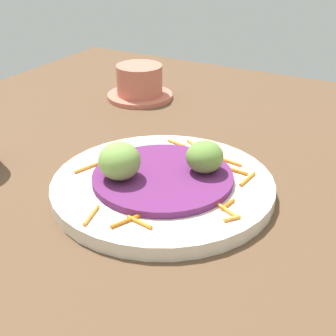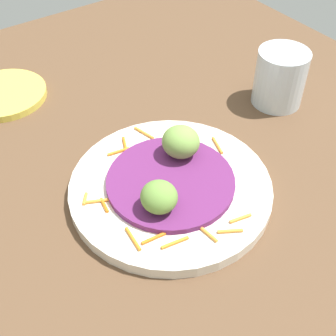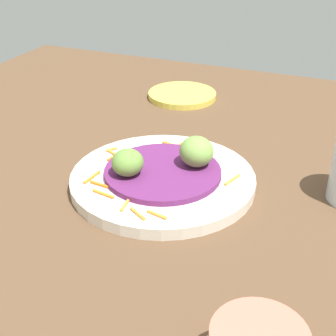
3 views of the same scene
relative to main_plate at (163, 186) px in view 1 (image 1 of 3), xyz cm
name	(u,v)px [view 1 (image 1 of 3)]	position (x,y,z in cm)	size (l,w,h in cm)	color
table_surface	(195,217)	(-5.10, 1.52, -1.83)	(110.00, 110.00, 2.00)	brown
main_plate	(163,186)	(0.00, 0.00, 0.00)	(26.27, 26.27, 1.67)	silver
cabbage_bed	(163,177)	(0.00, 0.00, 1.25)	(16.57, 16.57, 0.83)	#60235B
carrot_garnish	(183,182)	(-2.47, -0.51, 1.03)	(21.36, 23.46, 0.40)	orange
guac_scoop_left	(205,157)	(-3.87, -3.10, 3.53)	(4.50, 4.40, 3.73)	olive
guac_scoop_center	(119,161)	(3.87, 3.10, 3.83)	(4.83, 5.05, 4.32)	#759E47
terracotta_bowl	(140,84)	(20.05, -27.01, 1.85)	(11.66, 11.66, 6.02)	#C66B56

